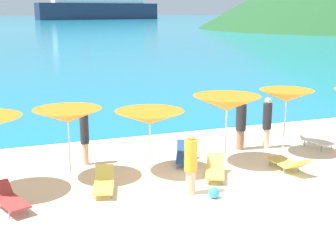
{
  "coord_description": "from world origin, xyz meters",
  "views": [
    {
      "loc": [
        -5.72,
        -10.68,
        5.0
      ],
      "look_at": [
        -0.38,
        3.77,
        1.2
      ],
      "focal_mm": 50.41,
      "sensor_mm": 36.0,
      "label": 1
    }
  ],
  "objects": [
    {
      "name": "ground_plane",
      "position": [
        0.0,
        10.0,
        -0.15
      ],
      "size": [
        50.0,
        100.0,
        0.3
      ],
      "primitive_type": "cube",
      "color": "beige"
    },
    {
      "name": "ocean_water",
      "position": [
        0.0,
        227.14,
        0.01
      ],
      "size": [
        650.0,
        440.0,
        0.02
      ],
      "primitive_type": "cube",
      "color": "teal",
      "rests_on": "ground_plane"
    },
    {
      "name": "umbrella_1",
      "position": [
        -3.82,
        2.98,
        1.99
      ],
      "size": [
        2.02,
        2.02,
        2.19
      ],
      "color": "silver",
      "rests_on": "ground_plane"
    },
    {
      "name": "umbrella_2",
      "position": [
        -1.38,
        2.69,
        1.8
      ],
      "size": [
        2.33,
        2.33,
        2.01
      ],
      "color": "silver",
      "rests_on": "ground_plane"
    },
    {
      "name": "umbrella_3",
      "position": [
        1.22,
        2.65,
        2.08
      ],
      "size": [
        2.31,
        2.31,
        2.32
      ],
      "color": "silver",
      "rests_on": "ground_plane"
    },
    {
      "name": "umbrella_4",
      "position": [
        3.64,
        2.9,
        2.13
      ],
      "size": [
        1.92,
        1.92,
        2.33
      ],
      "color": "silver",
      "rests_on": "ground_plane"
    },
    {
      "name": "lounge_chair_0",
      "position": [
        -5.64,
        1.31,
        0.29
      ],
      "size": [
        1.01,
        1.56,
        0.61
      ],
      "rotation": [
        0.0,
        0.0,
        0.35
      ],
      "color": "#A53333",
      "rests_on": "ground_plane"
    },
    {
      "name": "lounge_chair_2",
      "position": [
        0.36,
        1.62,
        0.26
      ],
      "size": [
        1.14,
        1.53,
        0.6
      ],
      "rotation": [
        0.0,
        0.0,
        -0.47
      ],
      "color": "#D8BF4C",
      "rests_on": "ground_plane"
    },
    {
      "name": "lounge_chair_3",
      "position": [
        2.81,
        1.39,
        0.28
      ],
      "size": [
        0.64,
        1.69,
        0.6
      ],
      "rotation": [
        0.0,
        0.0,
        3.12
      ],
      "color": "#D8BF4C",
      "rests_on": "ground_plane"
    },
    {
      "name": "lounge_chair_4",
      "position": [
        -3.09,
        1.68,
        0.25
      ],
      "size": [
        0.9,
        1.44,
        0.63
      ],
      "rotation": [
        0.0,
        0.0,
        -0.28
      ],
      "color": "#D8BF4C",
      "rests_on": "ground_plane"
    },
    {
      "name": "lounge_chair_5",
      "position": [
        5.32,
        3.37,
        0.32
      ],
      "size": [
        0.91,
        1.6,
        0.69
      ],
      "rotation": [
        0.0,
        0.0,
        0.21
      ],
      "color": "white",
      "rests_on": "ground_plane"
    },
    {
      "name": "lounge_chair_7",
      "position": [
        0.0,
        3.23,
        0.3
      ],
      "size": [
        1.02,
        1.48,
        0.67
      ],
      "rotation": [
        0.0,
        0.0,
        -0.39
      ],
      "color": "#1E478C",
      "rests_on": "ground_plane"
    },
    {
      "name": "beachgoer_1",
      "position": [
        2.54,
        4.04,
        1.01
      ],
      "size": [
        0.37,
        0.37,
        1.9
      ],
      "rotation": [
        0.0,
        0.0,
        3.68
      ],
      "color": "#A3704C",
      "rests_on": "ground_plane"
    },
    {
      "name": "beachgoer_2",
      "position": [
        -3.12,
        4.27,
        1.04
      ],
      "size": [
        0.28,
        0.28,
        1.9
      ],
      "rotation": [
        0.0,
        0.0,
        3.17
      ],
      "color": "#DBAA84",
      "rests_on": "ground_plane"
    },
    {
      "name": "beachgoer_3",
      "position": [
        3.55,
        3.88,
        1.03
      ],
      "size": [
        0.33,
        0.33,
        1.91
      ],
      "rotation": [
        0.0,
        0.0,
        2.39
      ],
      "color": "beige",
      "rests_on": "ground_plane"
    },
    {
      "name": "beachgoer_4",
      "position": [
        -0.85,
        0.69,
        0.94
      ],
      "size": [
        0.37,
        0.37,
        1.78
      ],
      "rotation": [
        0.0,
        0.0,
        6.2
      ],
      "color": "#DBAA84",
      "rests_on": "ground_plane"
    },
    {
      "name": "beach_ball",
      "position": [
        -0.37,
        0.18,
        0.16
      ],
      "size": [
        0.31,
        0.31,
        0.31
      ],
      "primitive_type": "sphere",
      "color": "#3399D8",
      "rests_on": "ground_plane"
    },
    {
      "name": "cruise_ship",
      "position": [
        50.36,
        248.46,
        8.53
      ],
      "size": [
        68.68,
        22.62,
        22.29
      ],
      "rotation": [
        0.0,
        0.0,
        0.21
      ],
      "color": "#262D47",
      "rests_on": "ocean_water"
    }
  ]
}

